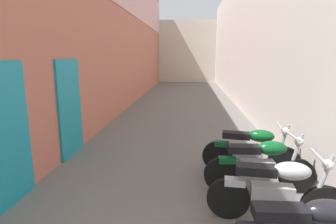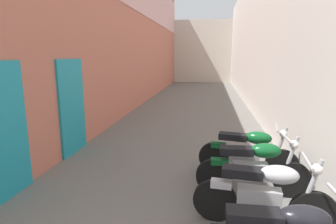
# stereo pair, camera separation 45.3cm
# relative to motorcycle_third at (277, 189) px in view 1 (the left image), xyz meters

# --- Properties ---
(ground_plane) EXTENTS (39.71, 39.71, 0.00)m
(ground_plane) POSITION_rel_motorcycle_third_xyz_m (-1.50, 6.63, -0.50)
(ground_plane) COLOR #66635E
(building_left) EXTENTS (0.45, 23.71, 7.39)m
(building_left) POSITION_rel_motorcycle_third_xyz_m (-4.13, 8.58, 3.23)
(building_left) COLOR #B76651
(building_left) RESTS_ON ground
(building_right) EXTENTS (0.45, 23.71, 6.06)m
(building_right) POSITION_rel_motorcycle_third_xyz_m (1.14, 8.63, 2.53)
(building_right) COLOR beige
(building_right) RESTS_ON ground
(building_far_end) EXTENTS (7.88, 2.00, 5.26)m
(building_far_end) POSITION_rel_motorcycle_third_xyz_m (-1.50, 21.49, 2.13)
(building_far_end) COLOR beige
(building_far_end) RESTS_ON ground
(motorcycle_third) EXTENTS (1.85, 0.58, 1.04)m
(motorcycle_third) POSITION_rel_motorcycle_third_xyz_m (0.00, 0.00, 0.00)
(motorcycle_third) COLOR black
(motorcycle_third) RESTS_ON ground
(motorcycle_fourth) EXTENTS (1.85, 0.58, 1.04)m
(motorcycle_fourth) POSITION_rel_motorcycle_third_xyz_m (0.00, 0.88, 0.00)
(motorcycle_fourth) COLOR black
(motorcycle_fourth) RESTS_ON ground
(motorcycle_fifth) EXTENTS (1.84, 0.58, 1.04)m
(motorcycle_fifth) POSITION_rel_motorcycle_third_xyz_m (-0.00, 1.62, 0.00)
(motorcycle_fifth) COLOR black
(motorcycle_fifth) RESTS_ON ground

